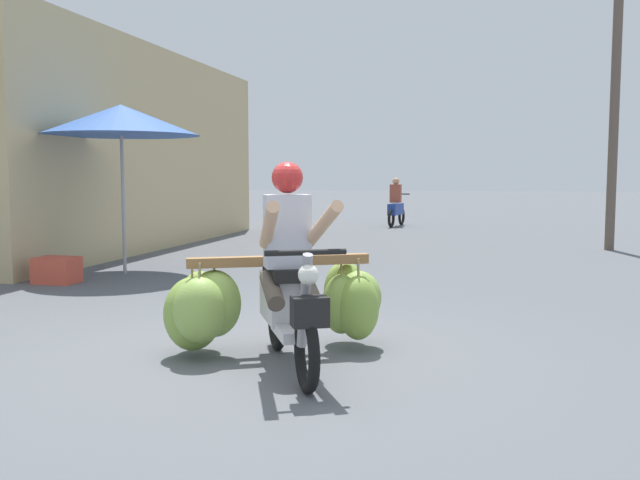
# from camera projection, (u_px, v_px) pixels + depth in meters

# --- Properties ---
(ground_plane) EXTENTS (120.00, 120.00, 0.00)m
(ground_plane) POSITION_uv_depth(u_px,v_px,m) (262.00, 360.00, 5.57)
(ground_plane) COLOR #56595E
(motorbike_main_loaded) EXTENTS (1.84, 1.98, 1.58)m
(motorbike_main_loaded) POSITION_uv_depth(u_px,v_px,m) (270.00, 298.00, 5.65)
(motorbike_main_loaded) COLOR black
(motorbike_main_loaded) RESTS_ON ground
(motorbike_distant_ahead_left) EXTENTS (0.52, 1.61, 1.40)m
(motorbike_distant_ahead_left) POSITION_uv_depth(u_px,v_px,m) (396.00, 207.00, 19.97)
(motorbike_distant_ahead_left) COLOR black
(motorbike_distant_ahead_left) RESTS_ON ground
(shopfront_building) EXTENTS (3.45, 10.31, 3.97)m
(shopfront_building) POSITION_uv_depth(u_px,v_px,m) (92.00, 150.00, 14.40)
(shopfront_building) COLOR tan
(shopfront_building) RESTS_ON ground
(market_umbrella_near_shop) EXTENTS (2.30, 2.30, 2.51)m
(market_umbrella_near_shop) POSITION_uv_depth(u_px,v_px,m) (121.00, 120.00, 10.24)
(market_umbrella_near_shop) COLOR #99999E
(market_umbrella_near_shop) RESTS_ON ground
(produce_crate) EXTENTS (0.56, 0.40, 0.36)m
(produce_crate) POSITION_uv_depth(u_px,v_px,m) (57.00, 270.00, 9.53)
(produce_crate) COLOR #CC4C38
(produce_crate) RESTS_ON ground
(utility_pole) EXTENTS (0.18, 0.18, 6.28)m
(utility_pole) POSITION_uv_depth(u_px,v_px,m) (615.00, 89.00, 13.48)
(utility_pole) COLOR brown
(utility_pole) RESTS_ON ground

